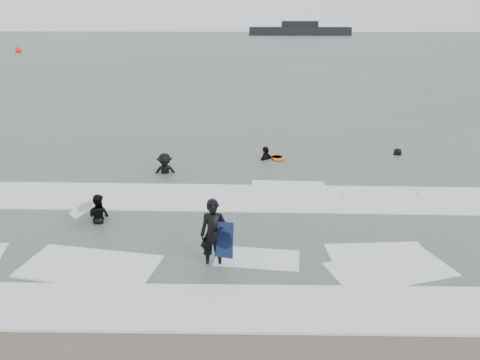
{
  "coord_description": "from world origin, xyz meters",
  "views": [
    {
      "loc": [
        0.5,
        -9.58,
        6.34
      ],
      "look_at": [
        0.0,
        5.0,
        1.1
      ],
      "focal_mm": 35.0,
      "sensor_mm": 36.0,
      "label": 1
    }
  ],
  "objects_px": {
    "surfer_right_near": "(266,160)",
    "vessel_horizon": "(300,30)",
    "buoy": "(18,50)",
    "surfer_wading": "(100,223)",
    "surfer_right_far": "(397,156)",
    "surfer_centre": "(214,266)",
    "surfer_breaker": "(165,175)"
  },
  "relations": [
    {
      "from": "surfer_centre",
      "to": "surfer_right_far",
      "type": "relative_size",
      "value": 1.28
    },
    {
      "from": "surfer_breaker",
      "to": "surfer_right_near",
      "type": "height_order",
      "value": "surfer_right_near"
    },
    {
      "from": "surfer_centre",
      "to": "surfer_right_near",
      "type": "xyz_separation_m",
      "value": [
        1.54,
        9.57,
        0.0
      ]
    },
    {
      "from": "surfer_wading",
      "to": "vessel_horizon",
      "type": "bearing_deg",
      "value": -75.3
    },
    {
      "from": "vessel_horizon",
      "to": "surfer_right_far",
      "type": "bearing_deg",
      "value": -92.73
    },
    {
      "from": "surfer_right_far",
      "to": "vessel_horizon",
      "type": "xyz_separation_m",
      "value": [
        5.83,
        122.35,
        1.48
      ]
    },
    {
      "from": "surfer_wading",
      "to": "buoy",
      "type": "distance_m",
      "value": 74.07
    },
    {
      "from": "surfer_wading",
      "to": "vessel_horizon",
      "type": "distance_m",
      "value": 131.34
    },
    {
      "from": "surfer_breaker",
      "to": "vessel_horizon",
      "type": "bearing_deg",
      "value": 72.08
    },
    {
      "from": "surfer_right_far",
      "to": "surfer_right_near",
      "type": "bearing_deg",
      "value": -39.28
    },
    {
      "from": "surfer_centre",
      "to": "surfer_breaker",
      "type": "distance_m",
      "value": 7.8
    },
    {
      "from": "surfer_centre",
      "to": "surfer_right_near",
      "type": "bearing_deg",
      "value": 82.54
    },
    {
      "from": "surfer_breaker",
      "to": "surfer_right_near",
      "type": "distance_m",
      "value": 4.77
    },
    {
      "from": "surfer_centre",
      "to": "surfer_breaker",
      "type": "relative_size",
      "value": 1.08
    },
    {
      "from": "surfer_right_near",
      "to": "buoy",
      "type": "distance_m",
      "value": 70.91
    },
    {
      "from": "surfer_centre",
      "to": "surfer_wading",
      "type": "bearing_deg",
      "value": 147.9
    },
    {
      "from": "surfer_wading",
      "to": "buoy",
      "type": "xyz_separation_m",
      "value": [
        -34.58,
        65.5,
        0.42
      ]
    },
    {
      "from": "surfer_right_far",
      "to": "buoy",
      "type": "relative_size",
      "value": 0.91
    },
    {
      "from": "surfer_centre",
      "to": "vessel_horizon",
      "type": "xyz_separation_m",
      "value": [
        13.55,
        132.77,
        1.48
      ]
    },
    {
      "from": "surfer_wading",
      "to": "surfer_right_near",
      "type": "distance_m",
      "value": 8.83
    },
    {
      "from": "surfer_right_far",
      "to": "buoy",
      "type": "bearing_deg",
      "value": -98.46
    },
    {
      "from": "surfer_wading",
      "to": "surfer_right_near",
      "type": "relative_size",
      "value": 0.85
    },
    {
      "from": "surfer_wading",
      "to": "surfer_breaker",
      "type": "height_order",
      "value": "surfer_breaker"
    },
    {
      "from": "surfer_right_far",
      "to": "vessel_horizon",
      "type": "height_order",
      "value": "vessel_horizon"
    },
    {
      "from": "surfer_breaker",
      "to": "vessel_horizon",
      "type": "height_order",
      "value": "vessel_horizon"
    },
    {
      "from": "surfer_wading",
      "to": "vessel_horizon",
      "type": "height_order",
      "value": "vessel_horizon"
    },
    {
      "from": "surfer_breaker",
      "to": "surfer_right_near",
      "type": "xyz_separation_m",
      "value": [
        4.21,
        2.24,
        0.0
      ]
    },
    {
      "from": "buoy",
      "to": "surfer_right_near",
      "type": "bearing_deg",
      "value": -55.64
    },
    {
      "from": "surfer_right_near",
      "to": "vessel_horizon",
      "type": "relative_size",
      "value": 0.06
    },
    {
      "from": "surfer_wading",
      "to": "vessel_horizon",
      "type": "relative_size",
      "value": 0.05
    },
    {
      "from": "surfer_centre",
      "to": "buoy",
      "type": "distance_m",
      "value": 78.23
    },
    {
      "from": "surfer_breaker",
      "to": "surfer_right_far",
      "type": "xyz_separation_m",
      "value": [
        10.39,
        3.1,
        0.0
      ]
    }
  ]
}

